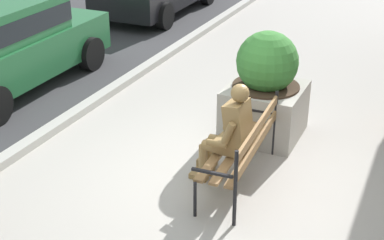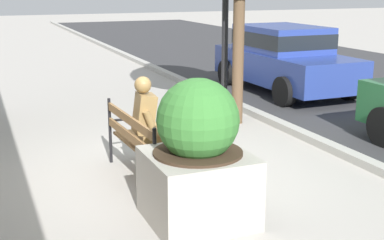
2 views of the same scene
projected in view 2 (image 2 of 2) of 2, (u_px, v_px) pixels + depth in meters
ground_plane at (151, 173)px, 7.27m from camera, size 80.00×80.00×0.00m
curb_stone at (327, 145)px, 8.32m from camera, size 60.00×0.20×0.12m
park_bench at (142, 141)px, 6.89m from camera, size 1.82×0.62×0.95m
bronze_statue_seated at (156, 129)px, 6.98m from camera, size 0.67×0.77×1.37m
concrete_planter at (198, 158)px, 5.66m from camera, size 1.07×1.07×1.58m
parked_car_blue at (284, 57)px, 12.60m from camera, size 4.12×1.96×1.56m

